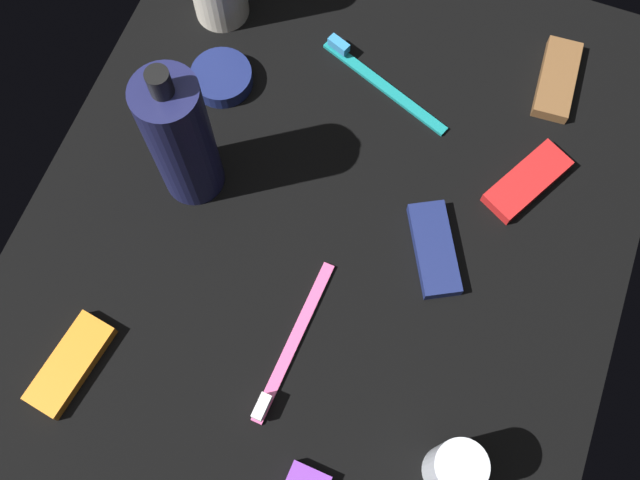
{
  "coord_description": "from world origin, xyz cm",
  "views": [
    {
      "loc": [
        -24.6,
        -9.19,
        75.29
      ],
      "look_at": [
        0.0,
        0.0,
        3.0
      ],
      "focal_mm": 41.6,
      "sensor_mm": 36.0,
      "label": 1
    }
  ],
  "objects_px": {
    "lotion_bottle": "(181,139)",
    "deodorant_stick": "(454,468)",
    "snack_bar_navy": "(434,249)",
    "snack_bar_orange": "(71,364)",
    "cream_tin_left": "(222,78)",
    "toothbrush_teal": "(380,80)",
    "toothbrush_pink": "(289,350)",
    "snack_bar_red": "(527,181)",
    "snack_bar_brown": "(557,79)"
  },
  "relations": [
    {
      "from": "lotion_bottle",
      "to": "toothbrush_teal",
      "type": "bearing_deg",
      "value": -39.04
    },
    {
      "from": "snack_bar_navy",
      "to": "cream_tin_left",
      "type": "xyz_separation_m",
      "value": [
        0.11,
        0.29,
        0.0
      ]
    },
    {
      "from": "deodorant_stick",
      "to": "cream_tin_left",
      "type": "bearing_deg",
      "value": 49.06
    },
    {
      "from": "lotion_bottle",
      "to": "deodorant_stick",
      "type": "bearing_deg",
      "value": -119.47
    },
    {
      "from": "toothbrush_teal",
      "to": "snack_bar_orange",
      "type": "distance_m",
      "value": 0.46
    },
    {
      "from": "snack_bar_orange",
      "to": "snack_bar_red",
      "type": "bearing_deg",
      "value": -37.48
    },
    {
      "from": "lotion_bottle",
      "to": "snack_bar_orange",
      "type": "distance_m",
      "value": 0.25
    },
    {
      "from": "toothbrush_pink",
      "to": "snack_bar_navy",
      "type": "bearing_deg",
      "value": -34.23
    },
    {
      "from": "snack_bar_red",
      "to": "deodorant_stick",
      "type": "bearing_deg",
      "value": -150.48
    },
    {
      "from": "lotion_bottle",
      "to": "toothbrush_teal",
      "type": "distance_m",
      "value": 0.26
    },
    {
      "from": "deodorant_stick",
      "to": "snack_bar_orange",
      "type": "xyz_separation_m",
      "value": [
        -0.04,
        0.39,
        -0.04
      ]
    },
    {
      "from": "toothbrush_teal",
      "to": "snack_bar_orange",
      "type": "bearing_deg",
      "value": 156.42
    },
    {
      "from": "toothbrush_teal",
      "to": "snack_bar_navy",
      "type": "bearing_deg",
      "value": -145.51
    },
    {
      "from": "toothbrush_teal",
      "to": "snack_bar_red",
      "type": "relative_size",
      "value": 1.65
    },
    {
      "from": "toothbrush_teal",
      "to": "lotion_bottle",
      "type": "bearing_deg",
      "value": 140.96
    },
    {
      "from": "toothbrush_teal",
      "to": "snack_bar_navy",
      "type": "relative_size",
      "value": 1.65
    },
    {
      "from": "snack_bar_navy",
      "to": "snack_bar_red",
      "type": "distance_m",
      "value": 0.13
    },
    {
      "from": "toothbrush_pink",
      "to": "snack_bar_orange",
      "type": "height_order",
      "value": "toothbrush_pink"
    },
    {
      "from": "toothbrush_teal",
      "to": "snack_bar_red",
      "type": "distance_m",
      "value": 0.21
    },
    {
      "from": "toothbrush_pink",
      "to": "snack_bar_brown",
      "type": "relative_size",
      "value": 1.73
    },
    {
      "from": "lotion_bottle",
      "to": "snack_bar_red",
      "type": "xyz_separation_m",
      "value": [
        0.12,
        -0.35,
        -0.09
      ]
    },
    {
      "from": "toothbrush_pink",
      "to": "snack_bar_red",
      "type": "distance_m",
      "value": 0.32
    },
    {
      "from": "deodorant_stick",
      "to": "toothbrush_pink",
      "type": "height_order",
      "value": "deodorant_stick"
    },
    {
      "from": "snack_bar_orange",
      "to": "snack_bar_red",
      "type": "height_order",
      "value": "same"
    },
    {
      "from": "cream_tin_left",
      "to": "toothbrush_pink",
      "type": "bearing_deg",
      "value": -144.92
    },
    {
      "from": "lotion_bottle",
      "to": "deodorant_stick",
      "type": "relative_size",
      "value": 2.48
    },
    {
      "from": "toothbrush_teal",
      "to": "snack_bar_orange",
      "type": "relative_size",
      "value": 1.65
    },
    {
      "from": "deodorant_stick",
      "to": "snack_bar_navy",
      "type": "relative_size",
      "value": 0.82
    },
    {
      "from": "lotion_bottle",
      "to": "snack_bar_navy",
      "type": "height_order",
      "value": "lotion_bottle"
    },
    {
      "from": "deodorant_stick",
      "to": "snack_bar_brown",
      "type": "height_order",
      "value": "deodorant_stick"
    },
    {
      "from": "toothbrush_pink",
      "to": "lotion_bottle",
      "type": "bearing_deg",
      "value": 49.48
    },
    {
      "from": "snack_bar_orange",
      "to": "snack_bar_red",
      "type": "relative_size",
      "value": 1.0
    },
    {
      "from": "lotion_bottle",
      "to": "snack_bar_red",
      "type": "bearing_deg",
      "value": -70.6
    },
    {
      "from": "lotion_bottle",
      "to": "cream_tin_left",
      "type": "height_order",
      "value": "lotion_bottle"
    },
    {
      "from": "deodorant_stick",
      "to": "toothbrush_teal",
      "type": "relative_size",
      "value": 0.5
    },
    {
      "from": "toothbrush_teal",
      "to": "snack_bar_navy",
      "type": "height_order",
      "value": "toothbrush_teal"
    },
    {
      "from": "deodorant_stick",
      "to": "toothbrush_pink",
      "type": "distance_m",
      "value": 0.2
    },
    {
      "from": "snack_bar_orange",
      "to": "toothbrush_teal",
      "type": "bearing_deg",
      "value": -14.39
    },
    {
      "from": "snack_bar_navy",
      "to": "snack_bar_orange",
      "type": "bearing_deg",
      "value": 100.49
    },
    {
      "from": "lotion_bottle",
      "to": "snack_bar_brown",
      "type": "height_order",
      "value": "lotion_bottle"
    },
    {
      "from": "lotion_bottle",
      "to": "snack_bar_navy",
      "type": "relative_size",
      "value": 2.03
    },
    {
      "from": "deodorant_stick",
      "to": "cream_tin_left",
      "type": "relative_size",
      "value": 1.2
    },
    {
      "from": "toothbrush_pink",
      "to": "snack_bar_orange",
      "type": "distance_m",
      "value": 0.22
    },
    {
      "from": "snack_bar_red",
      "to": "toothbrush_pink",
      "type": "bearing_deg",
      "value": 174.44
    },
    {
      "from": "deodorant_stick",
      "to": "snack_bar_brown",
      "type": "relative_size",
      "value": 0.82
    },
    {
      "from": "snack_bar_brown",
      "to": "lotion_bottle",
      "type": "bearing_deg",
      "value": 123.15
    },
    {
      "from": "deodorant_stick",
      "to": "cream_tin_left",
      "type": "height_order",
      "value": "deodorant_stick"
    },
    {
      "from": "toothbrush_pink",
      "to": "cream_tin_left",
      "type": "distance_m",
      "value": 0.33
    },
    {
      "from": "snack_bar_red",
      "to": "snack_bar_orange",
      "type": "bearing_deg",
      "value": 161.47
    },
    {
      "from": "snack_bar_orange",
      "to": "cream_tin_left",
      "type": "bearing_deg",
      "value": 7.17
    }
  ]
}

